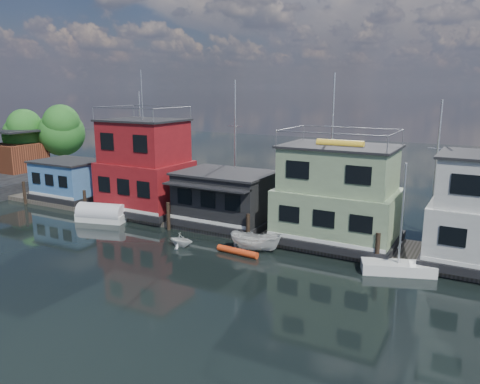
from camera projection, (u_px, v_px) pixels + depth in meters
The scene contains 14 objects.
ground at pixel (126, 282), 26.72m from camera, with size 160.00×160.00×0.00m, color black.
dock at pixel (231, 225), 36.92m from camera, with size 48.00×5.00×0.40m, color #595147.
houseboat_blue at pixel (69, 179), 44.98m from camera, with size 6.40×4.90×3.66m.
houseboat_red at pixel (145, 168), 40.08m from camera, with size 7.40×5.90×11.86m.
houseboat_dark at pixel (225, 198), 36.66m from camera, with size 7.40×6.10×4.06m.
houseboat_green at pixel (338, 196), 32.18m from camera, with size 8.40×5.90×7.03m.
pilings at pixel (208, 223), 34.49m from camera, with size 42.28×0.28×2.20m.
background_masts at pixel (317, 153), 38.63m from camera, with size 36.40×0.16×12.00m.
shore at pixel (18, 152), 53.95m from camera, with size 12.40×15.72×8.24m.
dinghy_white at pixel (181, 240), 32.57m from camera, with size 1.62×1.87×0.99m, color white.
motorboat at pixel (256, 242), 31.54m from camera, with size 1.35×3.59×1.39m, color silver.
red_kayak at pixel (237, 251), 31.00m from camera, with size 0.45×0.45×3.05m, color red.
day_sailer at pixel (398, 267), 27.89m from camera, with size 4.45×2.78×6.66m.
tarp_runabout at pixel (101, 214), 38.64m from camera, with size 4.33×2.60×1.65m.
Camera 1 is at (17.77, -18.68, 10.87)m, focal length 35.00 mm.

